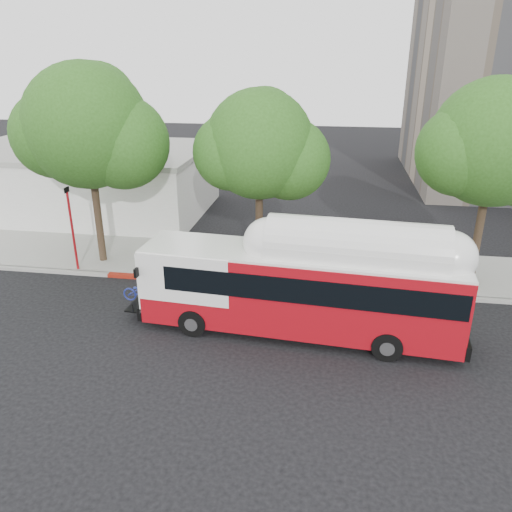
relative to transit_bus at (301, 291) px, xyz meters
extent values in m
plane|color=black|center=(-1.45, -0.13, -1.74)|extent=(120.00, 120.00, 0.00)
cube|color=gray|center=(-1.45, 6.37, -1.67)|extent=(60.00, 5.00, 0.15)
cube|color=gray|center=(-1.45, 3.77, -1.67)|extent=(60.00, 0.30, 0.15)
cube|color=maroon|center=(-4.45, 3.77, -1.66)|extent=(10.00, 0.32, 0.16)
cylinder|color=#2D2116|center=(-10.45, 5.37, 1.30)|extent=(0.36, 0.36, 6.08)
sphere|color=#265117|center=(-10.45, 5.37, 5.10)|extent=(5.80, 5.80, 5.80)
sphere|color=#265117|center=(-8.86, 5.57, 4.34)|extent=(4.35, 4.35, 4.35)
cylinder|color=#2D2116|center=(-2.45, 5.87, 0.98)|extent=(0.36, 0.36, 5.44)
sphere|color=#265117|center=(-2.45, 5.87, 4.38)|extent=(5.00, 5.00, 5.00)
sphere|color=#265117|center=(-1.08, 6.07, 3.70)|extent=(3.75, 3.75, 3.75)
cylinder|color=#2D2116|center=(7.55, 5.67, 1.14)|extent=(0.36, 0.36, 5.76)
sphere|color=#265117|center=(7.55, 5.67, 4.74)|extent=(5.40, 5.40, 5.40)
cube|color=silver|center=(-15.45, 13.87, 0.26)|extent=(16.00, 10.00, 4.00)
cube|color=gray|center=(-15.45, 13.87, 2.36)|extent=(16.20, 10.20, 0.30)
cube|color=#9F0B14|center=(-0.09, 0.01, 0.01)|extent=(11.88, 3.46, 2.83)
cube|color=black|center=(0.40, -0.03, 0.60)|extent=(10.71, 3.43, 0.93)
cube|color=white|center=(-0.09, 0.01, 1.47)|extent=(11.87, 3.38, 0.10)
cube|color=white|center=(1.86, -0.15, 1.72)|extent=(6.38, 2.44, 0.54)
cube|color=black|center=(-6.46, 0.52, -1.26)|extent=(0.92, 1.81, 0.06)
imported|color=navy|center=(-6.46, 0.52, -0.79)|extent=(0.72, 1.72, 0.88)
cylinder|color=#AA1218|center=(-11.18, 4.07, 0.26)|extent=(0.12, 0.12, 4.02)
cube|color=black|center=(-11.18, 4.07, 2.37)|extent=(0.05, 0.40, 0.25)
camera|label=1|loc=(0.91, -16.76, 8.18)|focal=35.00mm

